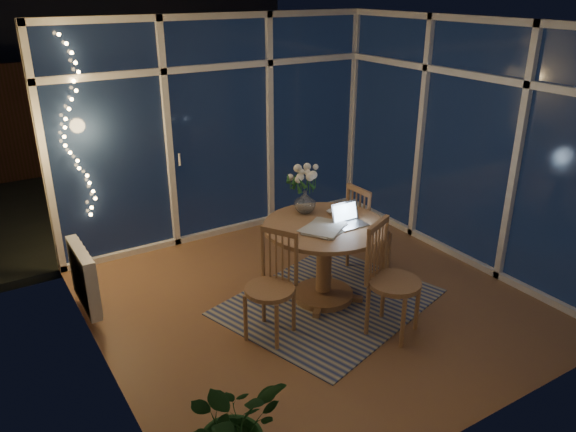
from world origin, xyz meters
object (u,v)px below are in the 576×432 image
object	(u,v)px
chair_left	(270,287)
dining_table	(324,262)
chair_front	(395,280)
laptop	(351,215)
chair_right	(370,227)
flower_vase	(305,202)

from	to	relation	value
chair_left	dining_table	bearing A→B (deg)	79.74
chair_front	laptop	world-z (taller)	chair_front
dining_table	chair_right	xyz separation A→B (m)	(0.77, 0.26, 0.10)
dining_table	chair_left	distance (m)	0.82
chair_front	flower_vase	bearing A→B (deg)	73.55
laptop	chair_left	bearing A→B (deg)	-171.27
flower_vase	dining_table	bearing A→B (deg)	-91.25
chair_front	flower_vase	distance (m)	1.23
dining_table	laptop	size ratio (longest dim) A/B	4.03
laptop	flower_vase	bearing A→B (deg)	111.42
dining_table	chair_front	world-z (taller)	chair_front
dining_table	chair_left	world-z (taller)	chair_left
dining_table	laptop	distance (m)	0.56
chair_right	flower_vase	world-z (taller)	flower_vase
laptop	flower_vase	distance (m)	0.53
chair_front	flower_vase	world-z (taller)	chair_front
chair_front	dining_table	bearing A→B (deg)	77.86
dining_table	flower_vase	world-z (taller)	flower_vase
chair_right	chair_front	distance (m)	1.21
chair_front	laptop	size ratio (longest dim) A/B	3.61
chair_left	chair_front	xyz separation A→B (m)	(0.95, -0.52, 0.03)
dining_table	laptop	xyz separation A→B (m)	(0.20, -0.14, 0.50)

